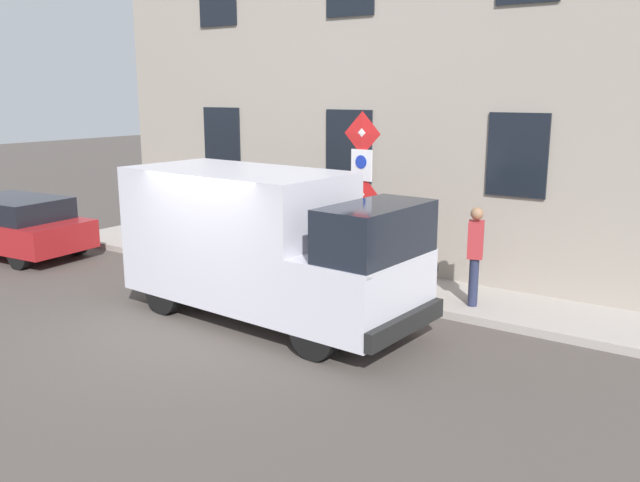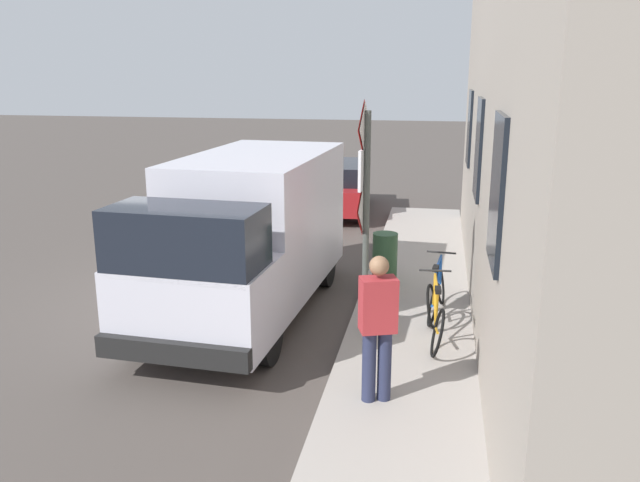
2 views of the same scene
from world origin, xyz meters
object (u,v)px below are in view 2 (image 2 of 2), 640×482
(parked_hatchback, at_px, (335,186))
(pedestrian, at_px, (378,324))
(delivery_van, at_px, (248,232))
(bicycle_orange, at_px, (435,315))
(litter_bin, at_px, (385,258))
(bicycle_blue, at_px, (436,292))
(sign_post_stacked, at_px, (363,190))

(parked_hatchback, xyz_separation_m, pedestrian, (2.17, -10.51, 0.34))
(delivery_van, relative_size, parked_hatchback, 1.32)
(pedestrian, bearing_deg, bicycle_orange, 141.60)
(parked_hatchback, xyz_separation_m, litter_bin, (1.90, -6.26, -0.14))
(pedestrian, bearing_deg, bicycle_blue, 148.03)
(delivery_van, xyz_separation_m, litter_bin, (2.04, 1.47, -0.74))
(sign_post_stacked, xyz_separation_m, bicycle_orange, (1.06, -0.20, -1.69))
(sign_post_stacked, bearing_deg, bicycle_orange, -10.57)
(pedestrian, distance_m, litter_bin, 4.29)
(parked_hatchback, bearing_deg, bicycle_blue, -164.24)
(sign_post_stacked, relative_size, pedestrian, 1.85)
(sign_post_stacked, bearing_deg, pedestrian, -78.32)
(sign_post_stacked, xyz_separation_m, delivery_van, (-1.90, 0.75, -0.87))
(delivery_van, bearing_deg, litter_bin, 129.25)
(parked_hatchback, height_order, bicycle_orange, parked_hatchback)
(parked_hatchback, bearing_deg, litter_bin, -167.48)
(sign_post_stacked, xyz_separation_m, parked_hatchback, (-1.75, 8.48, -1.47))
(litter_bin, bearing_deg, parked_hatchback, 106.85)
(sign_post_stacked, height_order, bicycle_orange, sign_post_stacked)
(bicycle_blue, bearing_deg, bicycle_orange, -173.77)
(sign_post_stacked, height_order, litter_bin, sign_post_stacked)
(sign_post_stacked, xyz_separation_m, bicycle_blue, (1.06, 0.79, -1.69))
(bicycle_blue, bearing_deg, parked_hatchback, 26.39)
(parked_hatchback, bearing_deg, sign_post_stacked, -172.67)
(bicycle_blue, relative_size, litter_bin, 1.91)
(bicycle_orange, height_order, litter_bin, litter_bin)
(sign_post_stacked, relative_size, delivery_van, 0.58)
(bicycle_orange, xyz_separation_m, litter_bin, (-0.91, 2.42, 0.08))
(bicycle_orange, relative_size, bicycle_blue, 1.00)
(bicycle_orange, bearing_deg, litter_bin, 16.94)
(bicycle_orange, xyz_separation_m, pedestrian, (-0.64, -1.84, 0.56))
(bicycle_orange, height_order, pedestrian, pedestrian)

